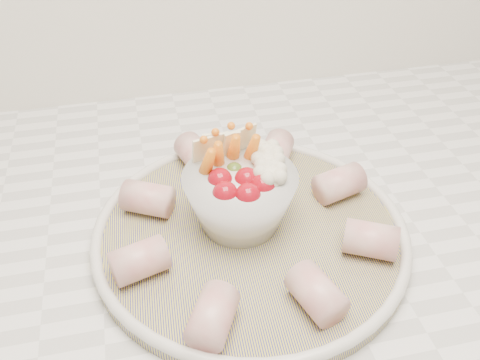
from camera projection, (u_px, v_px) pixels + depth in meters
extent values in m
cube|color=silver|center=(254.00, 227.00, 0.62)|extent=(2.04, 0.62, 0.04)
cylinder|color=navy|center=(250.00, 235.00, 0.57)|extent=(0.35, 0.35, 0.01)
torus|color=silver|center=(250.00, 230.00, 0.56)|extent=(0.33, 0.33, 0.01)
sphere|color=maroon|center=(225.00, 194.00, 0.52)|extent=(0.03, 0.03, 0.03)
sphere|color=maroon|center=(248.00, 196.00, 0.52)|extent=(0.03, 0.03, 0.03)
sphere|color=maroon|center=(263.00, 186.00, 0.53)|extent=(0.03, 0.03, 0.03)
sphere|color=maroon|center=(220.00, 180.00, 0.53)|extent=(0.03, 0.03, 0.03)
sphere|color=maroon|center=(247.00, 180.00, 0.54)|extent=(0.03, 0.03, 0.03)
sphere|color=#456421|center=(234.00, 171.00, 0.55)|extent=(0.02, 0.02, 0.02)
cone|color=orange|center=(218.00, 159.00, 0.55)|extent=(0.02, 0.04, 0.06)
cone|color=orange|center=(234.00, 153.00, 0.56)|extent=(0.02, 0.04, 0.06)
cone|color=orange|center=(251.00, 153.00, 0.56)|extent=(0.03, 0.04, 0.06)
cone|color=orange|center=(207.00, 167.00, 0.54)|extent=(0.03, 0.04, 0.06)
sphere|color=beige|center=(268.00, 167.00, 0.55)|extent=(0.03, 0.03, 0.03)
sphere|color=beige|center=(271.00, 179.00, 0.53)|extent=(0.03, 0.03, 0.03)
sphere|color=beige|center=(267.00, 157.00, 0.56)|extent=(0.03, 0.03, 0.03)
cube|color=beige|center=(221.00, 148.00, 0.56)|extent=(0.04, 0.01, 0.04)
cube|color=beige|center=(239.00, 145.00, 0.57)|extent=(0.04, 0.02, 0.04)
cube|color=beige|center=(210.00, 152.00, 0.56)|extent=(0.04, 0.02, 0.04)
cylinder|color=#BC5756|center=(339.00, 183.00, 0.60)|extent=(0.06, 0.05, 0.04)
cylinder|color=#BC5756|center=(276.00, 152.00, 0.65)|extent=(0.06, 0.06, 0.04)
cylinder|color=#BC5756|center=(196.00, 154.00, 0.64)|extent=(0.05, 0.06, 0.04)
cylinder|color=#BC5756|center=(148.00, 199.00, 0.58)|extent=(0.06, 0.06, 0.04)
cylinder|color=#BC5756|center=(139.00, 261.00, 0.51)|extent=(0.06, 0.05, 0.04)
cylinder|color=#BC5756|center=(213.00, 316.00, 0.45)|extent=(0.06, 0.06, 0.04)
cylinder|color=#BC5756|center=(316.00, 293.00, 0.47)|extent=(0.05, 0.06, 0.04)
cylinder|color=#BC5756|center=(371.00, 240.00, 0.53)|extent=(0.06, 0.06, 0.04)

